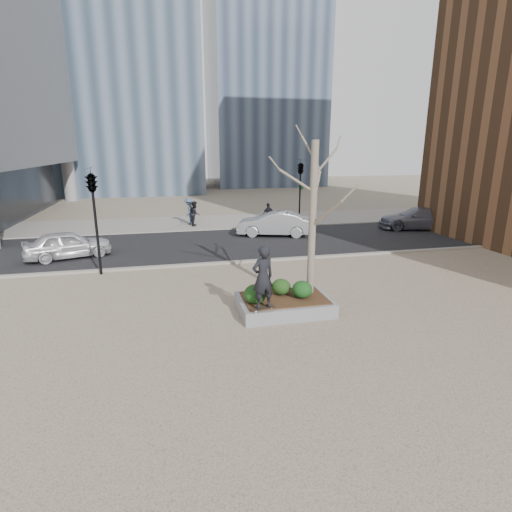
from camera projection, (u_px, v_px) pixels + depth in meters
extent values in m
plane|color=tan|center=(255.00, 314.00, 13.05)|extent=(120.00, 120.00, 0.00)
cube|color=black|center=(216.00, 244.00, 22.45)|extent=(60.00, 8.00, 0.02)
cube|color=gray|center=(203.00, 222.00, 29.04)|extent=(60.00, 6.00, 0.02)
cube|color=gray|center=(284.00, 305.00, 13.20)|extent=(3.00, 2.00, 0.45)
cube|color=#382314|center=(284.00, 298.00, 13.14)|extent=(2.70, 1.70, 0.04)
ellipsoid|color=#173F14|center=(255.00, 294.00, 12.56)|extent=(0.72, 0.72, 0.61)
ellipsoid|color=#123811|center=(281.00, 287.00, 13.32)|extent=(0.63, 0.63, 0.54)
ellipsoid|color=#133E15|center=(302.00, 289.00, 13.03)|extent=(0.67, 0.67, 0.57)
imported|color=black|center=(263.00, 277.00, 11.91)|extent=(0.82, 0.65, 1.96)
imported|color=silver|center=(68.00, 244.00, 19.43)|extent=(4.27, 2.77, 1.35)
imported|color=#A8ABB1|center=(274.00, 224.00, 24.40)|extent=(4.75, 2.83, 1.48)
imported|color=slate|center=(418.00, 218.00, 26.40)|extent=(5.31, 3.25, 1.44)
imported|color=black|center=(195.00, 213.00, 27.51)|extent=(0.75, 0.90, 1.69)
imported|color=#3E5371|center=(189.00, 211.00, 27.99)|extent=(0.97, 1.33, 1.85)
imported|color=black|center=(268.00, 214.00, 27.81)|extent=(0.97, 0.65, 1.53)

